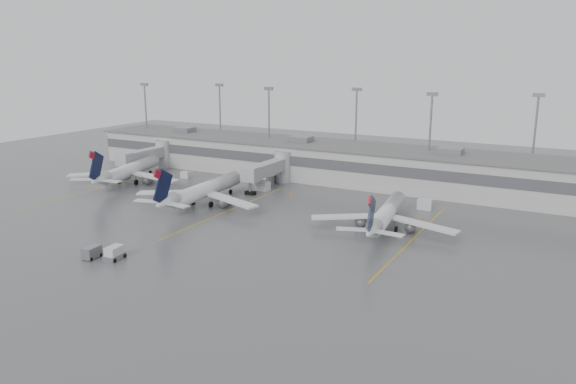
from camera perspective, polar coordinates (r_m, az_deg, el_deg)
The scene contains 18 objects.
ground at distance 77.40m, azimuth -5.25°, elevation -7.80°, with size 260.00×260.00×0.00m, color #4D4D4F.
terminal at distance 126.63m, azimuth 9.41°, elevation 2.62°, with size 152.00×17.00×9.45m.
light_masts at distance 130.78m, azimuth 10.39°, elevation 6.43°, with size 142.40×8.00×20.60m.
jet_bridge_left at distance 144.50m, azimuth -13.61°, elevation 3.69°, with size 4.00×17.20×7.00m.
jet_bridge_right at distance 124.07m, azimuth -1.47°, elevation 2.43°, with size 4.00×17.20×7.00m.
stand_markings at distance 97.08m, azimuth 2.63°, elevation -3.21°, with size 105.25×40.00×0.01m.
jet_far_left at distance 130.82m, azimuth -15.94°, elevation 2.13°, with size 26.06×29.59×9.78m.
jet_mid_left at distance 108.88m, azimuth -8.65°, elevation 0.18°, with size 26.56×29.83×9.65m.
jet_mid_right at distance 94.05m, azimuth 9.88°, elevation -2.22°, with size 24.29×27.39×8.88m.
baggage_tug at distance 84.00m, azimuth -17.21°, elevation -6.07°, with size 2.23×3.19×1.94m.
baggage_cart at distance 85.43m, azimuth -19.31°, elevation -5.79°, with size 1.81×2.86×1.75m.
gse_uld_a at distance 134.15m, azimuth -10.36°, elevation 1.73°, with size 2.16×1.44×1.53m, color silver.
gse_uld_b at distance 120.19m, azimuth -2.56°, elevation 0.63°, with size 2.76×1.84×1.95m, color silver.
gse_uld_c at distance 108.54m, azimuth 13.73°, elevation -1.23°, with size 2.66×1.77×1.89m, color silver.
gse_loader at distance 127.00m, azimuth -1.73°, elevation 1.33°, with size 1.80×2.87×1.80m, color slate.
cone_a at distance 140.63m, azimuth -14.21°, elevation 1.90°, with size 0.39×0.39×0.62m, color orange.
cone_b at distance 114.31m, azimuth 0.26°, elevation -0.37°, with size 0.45×0.45×0.71m, color orange.
cone_c at distance 102.31m, azimuth 13.47°, elevation -2.51°, with size 0.38×0.38×0.61m, color orange.
Camera 1 is at (40.37, -59.54, 28.56)m, focal length 35.00 mm.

